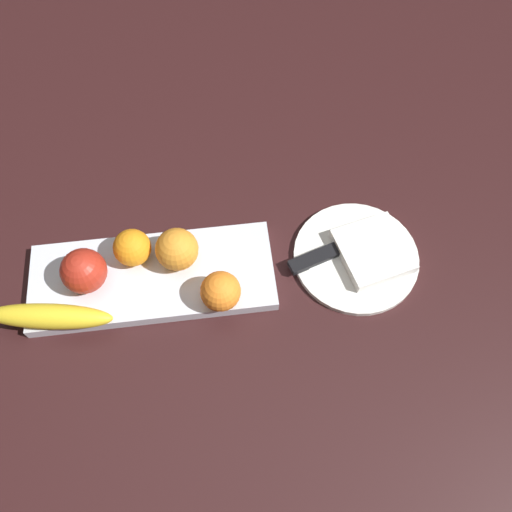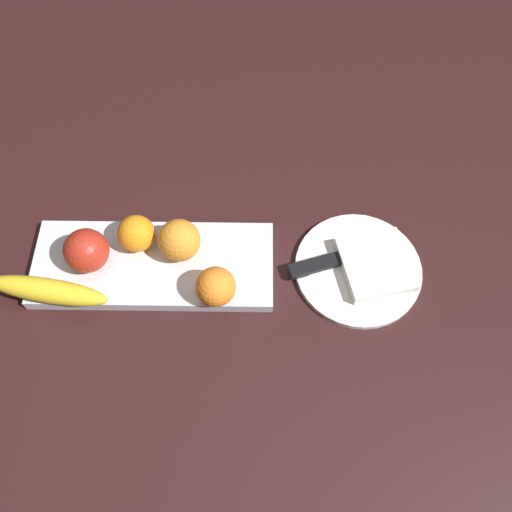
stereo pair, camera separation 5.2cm
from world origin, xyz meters
name	(u,v)px [view 1 (the left image)]	position (x,y,z in m)	size (l,w,h in m)	color
ground_plane	(182,277)	(0.00, 0.00, 0.00)	(2.40, 2.40, 0.00)	black
fruit_tray	(153,279)	(-0.05, 0.00, 0.01)	(0.39, 0.15, 0.02)	silver
apple	(84,273)	(-0.14, 0.00, 0.06)	(0.07, 0.07, 0.07)	#AD291A
banana	(49,316)	(-0.20, -0.06, 0.04)	(0.19, 0.04, 0.04)	yellow
orange_near_apple	(176,249)	(0.00, 0.02, 0.06)	(0.07, 0.07, 0.07)	orange
orange_near_banana	(221,291)	(0.06, -0.06, 0.05)	(0.06, 0.06, 0.06)	orange
orange_center	(132,248)	(-0.07, 0.04, 0.05)	(0.06, 0.06, 0.06)	orange
dinner_plate	(356,259)	(0.29, 0.00, 0.01)	(0.21, 0.21, 0.01)	white
folded_napkin	(373,253)	(0.32, 0.00, 0.02)	(0.11, 0.11, 0.02)	white
knife	(323,257)	(0.24, 0.00, 0.01)	(0.18, 0.08, 0.01)	silver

